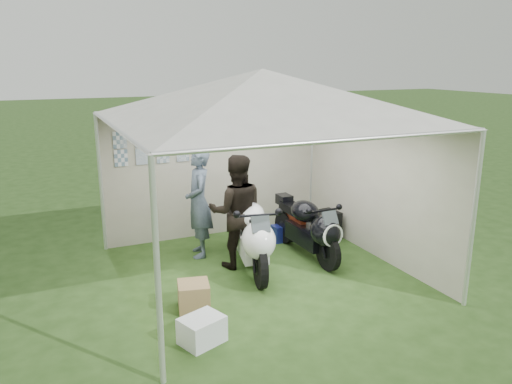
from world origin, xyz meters
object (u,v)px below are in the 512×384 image
motorcycle_white (251,233)px  paddock_stand (283,233)px  person_blue_jacket (199,202)px  equipment_box (324,226)px  canopy_tent (261,100)px  motorcycle_black (309,227)px  person_dark_jacket (236,212)px  crate_1 (194,296)px  crate_0 (202,330)px

motorcycle_white → paddock_stand: bearing=54.7°
paddock_stand → person_blue_jacket: person_blue_jacket is taller
motorcycle_white → equipment_box: motorcycle_white is taller
canopy_tent → motorcycle_black: bearing=13.4°
paddock_stand → person_dark_jacket: person_dark_jacket is taller
person_dark_jacket → crate_1: (-1.03, -1.07, -0.70)m
canopy_tent → motorcycle_black: 2.28m
canopy_tent → motorcycle_white: bearing=116.6°
paddock_stand → equipment_box: bearing=-18.8°
person_blue_jacket → crate_0: 2.78m
person_blue_jacket → crate_0: (-0.80, -2.55, -0.75)m
paddock_stand → person_dark_jacket: size_ratio=0.22×
motorcycle_black → person_dark_jacket: size_ratio=1.09×
person_dark_jacket → person_blue_jacket: size_ratio=0.98×
canopy_tent → equipment_box: (1.63, 0.86, -2.32)m
motorcycle_white → crate_0: 2.17m
person_dark_jacket → equipment_box: 2.02m
equipment_box → person_blue_jacket: bearing=175.0°
paddock_stand → crate_0: 3.51m
motorcycle_white → person_dark_jacket: bearing=134.7°
canopy_tent → equipment_box: 2.96m
motorcycle_black → crate_1: bearing=-158.9°
crate_0 → canopy_tent: bearing=46.5°
canopy_tent → crate_1: canopy_tent is taller
motorcycle_white → crate_1: motorcycle_white is taller
paddock_stand → equipment_box: (0.69, -0.23, 0.11)m
canopy_tent → person_blue_jacket: size_ratio=3.14×
motorcycle_black → crate_0: 2.96m
canopy_tent → crate_0: 3.18m
motorcycle_white → motorcycle_black: bearing=15.9°
paddock_stand → equipment_box: 0.74m
paddock_stand → motorcycle_black: bearing=-88.9°
person_blue_jacket → paddock_stand: bearing=102.8°
paddock_stand → crate_0: size_ratio=0.83×
person_blue_jacket → equipment_box: size_ratio=3.52×
crate_1 → crate_0: bearing=-100.8°
canopy_tent → paddock_stand: (0.94, 1.10, -2.43)m
person_blue_jacket → canopy_tent: bearing=41.5°
motorcycle_black → person_blue_jacket: bearing=151.1°
crate_0 → crate_1: crate_1 is taller
motorcycle_white → person_blue_jacket: bearing=133.1°
equipment_box → motorcycle_white: bearing=-157.8°
paddock_stand → crate_0: (-2.36, -2.59, 0.01)m
paddock_stand → person_dark_jacket: (-1.17, -0.70, 0.74)m
canopy_tent → paddock_stand: 2.83m
person_blue_jacket → crate_1: bearing=-9.0°
equipment_box → motorcycle_black: bearing=-136.6°
canopy_tent → paddock_stand: size_ratio=14.66×
motorcycle_white → motorcycle_black: size_ratio=1.10×
person_blue_jacket → equipment_box: bearing=96.4°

